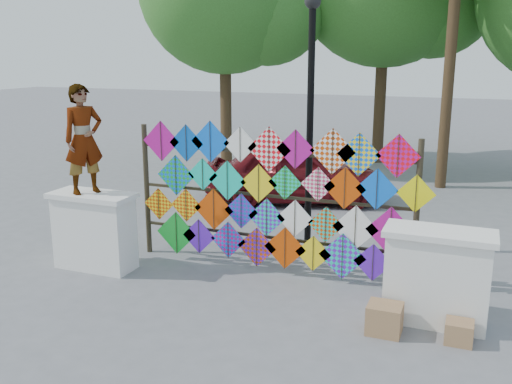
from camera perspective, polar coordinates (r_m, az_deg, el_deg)
ground at (r=8.86m, az=-0.49°, el=-9.44°), size 80.00×80.00×0.00m
parapet_left at (r=9.76m, az=-15.85°, el=-3.70°), size 1.40×0.65×1.28m
parapet_right at (r=7.88m, az=17.62°, el=-8.05°), size 1.40×0.65×1.28m
kite_rack at (r=9.07m, az=1.84°, el=-0.76°), size 4.96×0.24×2.42m
vendor_woman at (r=9.48m, az=-16.86°, el=5.05°), size 0.68×0.76×1.74m
sedan at (r=13.58m, az=3.83°, el=1.93°), size 4.48×2.98×1.42m
lamppost at (r=9.97m, az=5.48°, el=9.11°), size 0.28×0.28×4.46m
cardboard_box_near at (r=7.62m, az=12.72°, el=-12.26°), size 0.43×0.39×0.39m
cardboard_box_far at (r=7.66m, az=19.64°, el=-13.06°), size 0.33×0.31×0.28m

